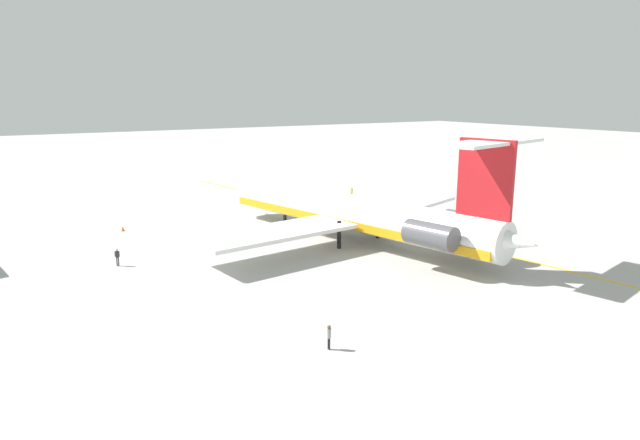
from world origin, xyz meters
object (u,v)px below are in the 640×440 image
at_px(ground_crew_near_tail, 329,334).
at_px(safety_cone_nose, 123,229).
at_px(main_jetliner, 359,213).
at_px(ground_crew_near_nose, 117,255).
at_px(ground_crew_portside, 352,192).

relative_size(ground_crew_near_tail, safety_cone_nose, 3.01).
relative_size(main_jetliner, safety_cone_nose, 75.02).
bearing_deg(main_jetliner, ground_crew_near_nose, 65.70).
xyz_separation_m(main_jetliner, ground_crew_portside, (21.87, -14.46, -2.21)).
distance_m(main_jetliner, ground_crew_near_nose, 24.84).
relative_size(ground_crew_near_nose, ground_crew_near_tail, 1.04).
distance_m(ground_crew_near_tail, ground_crew_portside, 52.27).
distance_m(main_jetliner, safety_cone_nose, 28.23).
bearing_deg(ground_crew_portside, ground_crew_near_tail, 44.16).
distance_m(ground_crew_near_nose, ground_crew_portside, 42.07).
xyz_separation_m(ground_crew_portside, safety_cone_nose, (-2.79, 35.04, -0.82)).
distance_m(ground_crew_near_tail, safety_cone_nose, 39.30).
height_order(ground_crew_near_tail, safety_cone_nose, ground_crew_near_tail).
height_order(ground_crew_near_tail, ground_crew_portside, ground_crew_portside).
bearing_deg(ground_crew_near_tail, safety_cone_nose, -86.18).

